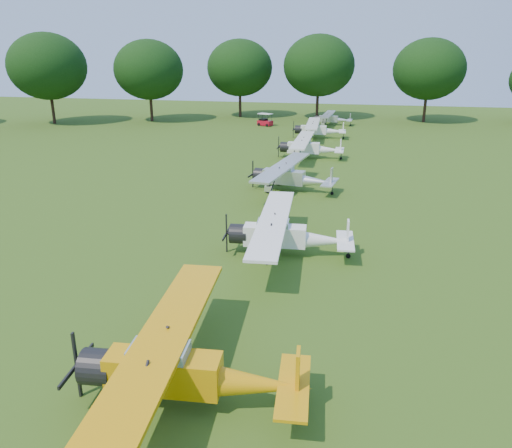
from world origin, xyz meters
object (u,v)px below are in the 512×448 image
(aircraft_6, at_px, (318,128))
(aircraft_7, at_px, (331,118))
(aircraft_4, at_px, (290,175))
(golf_cart, at_px, (265,122))
(aircraft_2, at_px, (181,368))
(aircraft_3, at_px, (285,233))
(aircraft_5, at_px, (308,146))

(aircraft_6, bearing_deg, aircraft_7, 82.26)
(aircraft_4, distance_m, golf_cart, 35.20)
(aircraft_2, relative_size, aircraft_4, 1.09)
(aircraft_2, height_order, golf_cart, aircraft_2)
(aircraft_3, xyz_separation_m, aircraft_6, (-1.82, 37.99, -0.07))
(aircraft_3, height_order, aircraft_6, aircraft_3)
(aircraft_3, xyz_separation_m, aircraft_7, (-0.89, 49.81, -0.25))
(aircraft_4, xyz_separation_m, aircraft_7, (0.72, 36.83, -0.22))
(aircraft_2, height_order, aircraft_4, aircraft_2)
(aircraft_3, distance_m, aircraft_4, 13.08)
(aircraft_7, bearing_deg, aircraft_5, -88.64)
(aircraft_2, relative_size, aircraft_5, 1.12)
(aircraft_6, relative_size, golf_cart, 4.47)
(aircraft_3, bearing_deg, aircraft_4, 92.76)
(aircraft_5, relative_size, golf_cart, 4.55)
(aircraft_7, bearing_deg, aircraft_2, -87.32)
(aircraft_4, height_order, golf_cart, aircraft_4)
(aircraft_3, xyz_separation_m, golf_cart, (-10.33, 47.08, -0.70))
(aircraft_3, distance_m, aircraft_7, 49.82)
(aircraft_3, height_order, golf_cart, aircraft_3)
(aircraft_6, bearing_deg, golf_cart, 129.86)
(aircraft_6, distance_m, golf_cart, 12.46)
(aircraft_3, height_order, aircraft_4, aircraft_3)
(aircraft_2, xyz_separation_m, aircraft_5, (-0.35, 38.47, -0.14))
(aircraft_2, bearing_deg, aircraft_7, 85.04)
(aircraft_7, relative_size, golf_cart, 3.83)
(aircraft_4, bearing_deg, golf_cart, 112.87)
(aircraft_5, relative_size, aircraft_6, 1.02)
(aircraft_4, distance_m, aircraft_5, 12.71)
(aircraft_4, bearing_deg, aircraft_3, -74.41)
(aircraft_5, xyz_separation_m, aircraft_7, (0.69, 24.11, -0.20))
(aircraft_7, bearing_deg, aircraft_4, -88.13)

